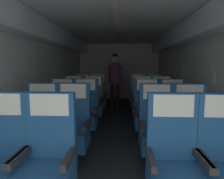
{
  "coord_description": "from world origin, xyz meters",
  "views": [
    {
      "loc": [
        0.1,
        -0.19,
        1.33
      ],
      "look_at": [
        -0.11,
        3.96,
        0.81
      ],
      "focal_mm": 31.19,
      "sensor_mm": 36.0,
      "label": 1
    }
  ],
  "objects_px": {
    "seat_a_left_window": "(0,162)",
    "seat_c_right_window": "(147,114)",
    "seat_b_left_aisle": "(72,129)",
    "seat_d_left_window": "(73,103)",
    "seat_c_right_aisle": "(173,114)",
    "seat_d_right_aisle": "(161,104)",
    "seat_c_left_aisle": "(85,113)",
    "seat_e_right_aisle": "(155,97)",
    "seat_a_right_window": "(174,166)",
    "seat_b_right_aisle": "(190,131)",
    "seat_a_left_aisle": "(48,163)",
    "seat_e_left_aisle": "(98,97)",
    "seat_e_left_window": "(82,97)",
    "seat_c_left_window": "(62,113)",
    "seat_d_right_window": "(142,104)",
    "seat_b_left_window": "(41,129)",
    "flight_attendant": "(115,76)",
    "seat_d_left_aisle": "(93,103)",
    "seat_b_right_window": "(157,131)",
    "seat_e_right_window": "(138,97)"
  },
  "relations": [
    {
      "from": "seat_b_left_aisle",
      "to": "seat_b_right_window",
      "type": "distance_m",
      "value": 1.14
    },
    {
      "from": "seat_b_left_window",
      "to": "seat_c_right_window",
      "type": "height_order",
      "value": "same"
    },
    {
      "from": "seat_a_left_aisle",
      "to": "seat_e_left_aisle",
      "type": "xyz_separation_m",
      "value": [
        -0.0,
        3.64,
        0.0
      ]
    },
    {
      "from": "seat_c_left_window",
      "to": "seat_d_right_window",
      "type": "distance_m",
      "value": 1.81
    },
    {
      "from": "seat_c_left_window",
      "to": "seat_d_left_window",
      "type": "bearing_deg",
      "value": 90.39
    },
    {
      "from": "seat_d_left_window",
      "to": "seat_e_left_window",
      "type": "distance_m",
      "value": 0.9
    },
    {
      "from": "seat_c_left_window",
      "to": "seat_d_left_aisle",
      "type": "bearing_deg",
      "value": 63.32
    },
    {
      "from": "seat_c_right_window",
      "to": "flight_attendant",
      "type": "height_order",
      "value": "flight_attendant"
    },
    {
      "from": "seat_e_right_window",
      "to": "seat_c_right_window",
      "type": "bearing_deg",
      "value": -89.93
    },
    {
      "from": "seat_a_left_window",
      "to": "seat_d_left_window",
      "type": "xyz_separation_m",
      "value": [
        -0.01,
        2.74,
        0.0
      ]
    },
    {
      "from": "seat_a_left_window",
      "to": "seat_c_left_window",
      "type": "height_order",
      "value": "same"
    },
    {
      "from": "seat_a_left_aisle",
      "to": "seat_e_left_aisle",
      "type": "bearing_deg",
      "value": 90.0
    },
    {
      "from": "seat_c_right_aisle",
      "to": "seat_e_right_aisle",
      "type": "bearing_deg",
      "value": 90.3
    },
    {
      "from": "seat_d_right_window",
      "to": "seat_e_right_window",
      "type": "distance_m",
      "value": 0.91
    },
    {
      "from": "seat_e_right_window",
      "to": "seat_a_left_aisle",
      "type": "bearing_deg",
      "value": -106.89
    },
    {
      "from": "seat_a_left_window",
      "to": "seat_c_left_aisle",
      "type": "distance_m",
      "value": 1.87
    },
    {
      "from": "seat_b_right_aisle",
      "to": "seat_e_right_aisle",
      "type": "distance_m",
      "value": 2.73
    },
    {
      "from": "seat_b_right_aisle",
      "to": "seat_c_left_aisle",
      "type": "height_order",
      "value": "same"
    },
    {
      "from": "seat_e_right_window",
      "to": "flight_attendant",
      "type": "relative_size",
      "value": 0.66
    },
    {
      "from": "seat_b_right_aisle",
      "to": "seat_c_right_aisle",
      "type": "distance_m",
      "value": 0.9
    },
    {
      "from": "seat_c_right_aisle",
      "to": "seat_e_left_aisle",
      "type": "bearing_deg",
      "value": 130.62
    },
    {
      "from": "seat_c_right_aisle",
      "to": "seat_d_right_window",
      "type": "xyz_separation_m",
      "value": [
        -0.44,
        0.93,
        0.0
      ]
    },
    {
      "from": "seat_c_right_aisle",
      "to": "seat_d_right_aisle",
      "type": "bearing_deg",
      "value": 91.01
    },
    {
      "from": "seat_e_right_window",
      "to": "seat_d_left_window",
      "type": "bearing_deg",
      "value": -149.8
    },
    {
      "from": "seat_a_right_window",
      "to": "seat_e_left_window",
      "type": "distance_m",
      "value": 3.95
    },
    {
      "from": "seat_a_left_aisle",
      "to": "seat_e_right_window",
      "type": "height_order",
      "value": "same"
    },
    {
      "from": "seat_b_right_aisle",
      "to": "seat_e_left_window",
      "type": "distance_m",
      "value": 3.39
    },
    {
      "from": "seat_a_right_window",
      "to": "seat_b_left_aisle",
      "type": "relative_size",
      "value": 1.0
    },
    {
      "from": "seat_b_left_window",
      "to": "seat_c_right_window",
      "type": "distance_m",
      "value": 1.81
    },
    {
      "from": "seat_b_left_aisle",
      "to": "seat_d_left_window",
      "type": "bearing_deg",
      "value": 103.64
    },
    {
      "from": "seat_c_left_aisle",
      "to": "seat_c_right_aisle",
      "type": "relative_size",
      "value": 1.0
    },
    {
      "from": "seat_a_left_window",
      "to": "seat_c_left_aisle",
      "type": "bearing_deg",
      "value": 76.52
    },
    {
      "from": "seat_b_right_window",
      "to": "seat_c_right_window",
      "type": "distance_m",
      "value": 0.93
    },
    {
      "from": "seat_a_left_aisle",
      "to": "seat_e_left_aisle",
      "type": "height_order",
      "value": "same"
    },
    {
      "from": "seat_c_left_aisle",
      "to": "seat_a_left_aisle",
      "type": "bearing_deg",
      "value": -89.7
    },
    {
      "from": "seat_c_right_aisle",
      "to": "seat_d_right_aisle",
      "type": "relative_size",
      "value": 1.0
    },
    {
      "from": "seat_a_right_window",
      "to": "seat_b_right_aisle",
      "type": "xyz_separation_m",
      "value": [
        0.45,
        0.9,
        0.0
      ]
    },
    {
      "from": "seat_b_right_window",
      "to": "flight_attendant",
      "type": "distance_m",
      "value": 3.23
    },
    {
      "from": "seat_c_left_aisle",
      "to": "seat_c_right_window",
      "type": "relative_size",
      "value": 1.0
    },
    {
      "from": "seat_e_left_window",
      "to": "seat_e_right_window",
      "type": "bearing_deg",
      "value": 0.31
    },
    {
      "from": "seat_d_left_aisle",
      "to": "flight_attendant",
      "type": "distance_m",
      "value": 1.48
    },
    {
      "from": "seat_d_left_window",
      "to": "seat_d_right_aisle",
      "type": "height_order",
      "value": "same"
    },
    {
      "from": "seat_d_left_aisle",
      "to": "seat_e_left_window",
      "type": "xyz_separation_m",
      "value": [
        -0.45,
        0.91,
        0.0
      ]
    },
    {
      "from": "seat_d_right_aisle",
      "to": "seat_a_left_window",
      "type": "bearing_deg",
      "value": -126.03
    },
    {
      "from": "seat_a_left_window",
      "to": "seat_c_right_window",
      "type": "distance_m",
      "value": 2.41
    },
    {
      "from": "seat_e_left_window",
      "to": "seat_c_right_aisle",
      "type": "bearing_deg",
      "value": -42.2
    },
    {
      "from": "seat_a_left_window",
      "to": "seat_d_right_aisle",
      "type": "relative_size",
      "value": 1.0
    },
    {
      "from": "seat_c_right_window",
      "to": "seat_d_right_window",
      "type": "distance_m",
      "value": 0.91
    },
    {
      "from": "seat_b_right_aisle",
      "to": "seat_b_right_window",
      "type": "xyz_separation_m",
      "value": [
        -0.44,
        -0.01,
        0.0
      ]
    },
    {
      "from": "seat_a_left_window",
      "to": "seat_a_right_window",
      "type": "bearing_deg",
      "value": 0.4
    }
  ]
}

